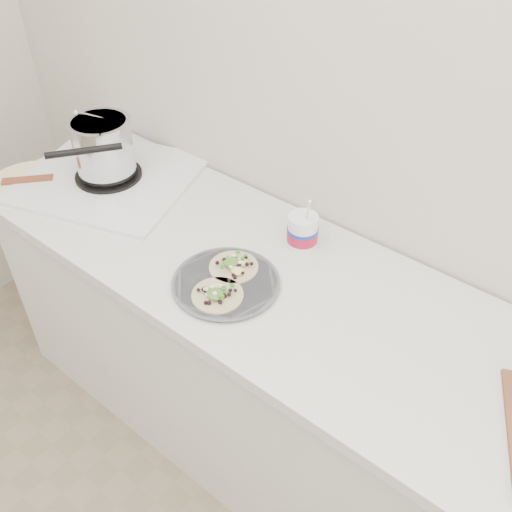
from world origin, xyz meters
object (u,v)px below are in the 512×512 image
Objects in this scene: stove at (105,158)px; tub at (303,230)px; taco_plate at (226,281)px; bacon_plate at (28,182)px.

tub is at bearing -9.03° from stove.
tub is (0.07, 0.28, 0.05)m from taco_plate.
taco_plate is at bearing 3.08° from bacon_plate.
bacon_plate is at bearing -176.92° from taco_plate.
bacon_plate is at bearing -154.33° from stove.
tub reaches higher than bacon_plate.
tub reaches higher than taco_plate.
bacon_plate is (-0.97, -0.33, -0.06)m from tub.
stove is 0.30m from bacon_plate.
tub is (0.77, 0.13, -0.03)m from stove.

